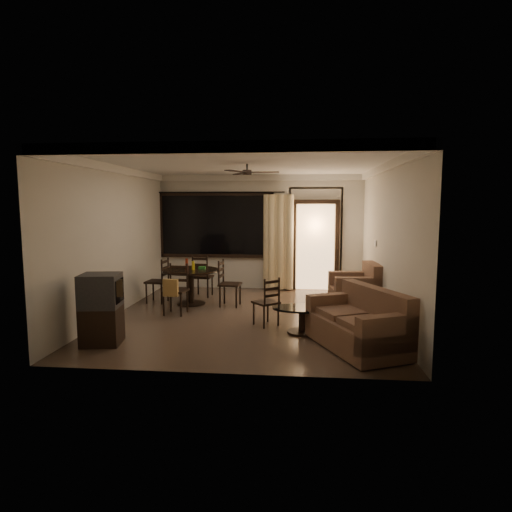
# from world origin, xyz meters

# --- Properties ---
(ground) EXTENTS (5.50, 5.50, 0.00)m
(ground) POSITION_xyz_m (0.00, 0.00, 0.00)
(ground) COLOR #7F6651
(ground) RESTS_ON ground
(room_shell) EXTENTS (5.50, 6.70, 5.50)m
(room_shell) POSITION_xyz_m (0.59, 1.77, 1.83)
(room_shell) COLOR beige
(room_shell) RESTS_ON ground
(dining_table) EXTENTS (1.18, 1.18, 0.96)m
(dining_table) POSITION_xyz_m (-1.30, 0.89, 0.58)
(dining_table) COLOR black
(dining_table) RESTS_ON ground
(dining_chair_west) EXTENTS (0.46, 0.46, 0.95)m
(dining_chair_west) POSITION_xyz_m (-2.04, 0.97, 0.28)
(dining_chair_west) COLOR black
(dining_chair_west) RESTS_ON ground
(dining_chair_east) EXTENTS (0.46, 0.46, 0.95)m
(dining_chair_east) POSITION_xyz_m (-0.46, 0.81, 0.28)
(dining_chair_east) COLOR black
(dining_chair_east) RESTS_ON ground
(dining_chair_south) EXTENTS (0.46, 0.51, 0.95)m
(dining_chair_south) POSITION_xyz_m (-1.38, 0.04, 0.31)
(dining_chair_south) COLOR black
(dining_chair_south) RESTS_ON ground
(dining_chair_north) EXTENTS (0.46, 0.46, 0.95)m
(dining_chair_north) POSITION_xyz_m (-1.22, 1.68, 0.28)
(dining_chair_north) COLOR black
(dining_chair_north) RESTS_ON ground
(tv_cabinet) EXTENTS (0.62, 0.57, 1.06)m
(tv_cabinet) POSITION_xyz_m (-1.97, -1.79, 0.53)
(tv_cabinet) COLOR black
(tv_cabinet) RESTS_ON ground
(sofa) EXTENTS (1.43, 1.80, 0.85)m
(sofa) POSITION_xyz_m (1.83, -1.63, 0.34)
(sofa) COLOR #42231E
(sofa) RESTS_ON ground
(armchair) EXTENTS (0.99, 0.99, 0.91)m
(armchair) POSITION_xyz_m (2.11, 0.69, 0.38)
(armchair) COLOR #42231E
(armchair) RESTS_ON ground
(coffee_table) EXTENTS (0.96, 0.58, 0.42)m
(coffee_table) POSITION_xyz_m (1.00, -0.95, 0.28)
(coffee_table) COLOR black
(coffee_table) RESTS_ON ground
(side_chair) EXTENTS (0.53, 0.53, 0.84)m
(side_chair) POSITION_xyz_m (0.40, -0.56, 0.25)
(side_chair) COLOR black
(side_chair) RESTS_ON ground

